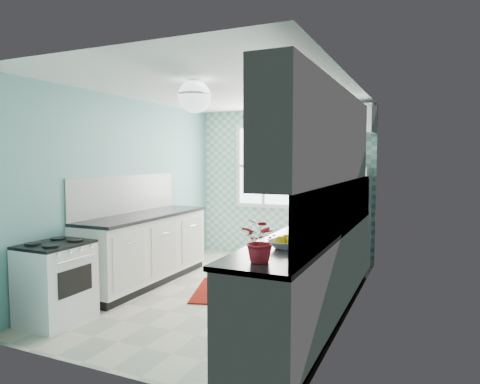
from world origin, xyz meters
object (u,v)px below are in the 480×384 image
at_px(stove, 56,281).
at_px(fridge, 345,218).
at_px(microwave, 347,158).
at_px(sink, 334,220).
at_px(potted_plant, 262,241).
at_px(ceiling_light, 194,96).
at_px(fruit_bowl, 285,244).

bearing_deg(stove, fridge, 53.36).
bearing_deg(microwave, sink, 96.66).
height_order(potted_plant, microwave, microwave).
distance_m(fridge, potted_plant, 3.76).
distance_m(ceiling_light, potted_plant, 2.06).
bearing_deg(fridge, stove, -127.04).
height_order(sink, fruit_bowl, sink).
xyz_separation_m(ceiling_light, fridge, (1.11, 2.61, -1.55)).
bearing_deg(fruit_bowl, stove, -175.84).
relative_size(fruit_bowl, potted_plant, 0.84).
xyz_separation_m(fruit_bowl, microwave, (-0.09, 3.21, 0.72)).
distance_m(potted_plant, microwave, 3.80).
distance_m(fridge, sink, 1.34).
xyz_separation_m(fridge, sink, (0.09, -1.33, 0.16)).
xyz_separation_m(stove, microwave, (2.31, 3.38, 1.27)).
bearing_deg(potted_plant, fruit_bowl, 90.00).
bearing_deg(fruit_bowl, fridge, 91.61).
bearing_deg(sink, ceiling_light, -129.37).
bearing_deg(ceiling_light, fruit_bowl, -26.68).
xyz_separation_m(ceiling_light, microwave, (1.11, 2.61, -0.63)).
xyz_separation_m(ceiling_light, stove, (-1.20, -0.78, -1.90)).
relative_size(sink, potted_plant, 1.68).
relative_size(ceiling_light, microwave, 0.68).
bearing_deg(fridge, fruit_bowl, -91.13).
bearing_deg(stove, ceiling_light, 30.62).
bearing_deg(microwave, fruit_bowl, 94.22).
bearing_deg(fridge, sink, -88.68).
bearing_deg(fruit_bowl, potted_plant, -90.00).
bearing_deg(stove, microwave, 53.36).
distance_m(fridge, fruit_bowl, 3.22).
bearing_deg(potted_plant, stove, 171.34).
xyz_separation_m(fridge, microwave, (0.00, 0.00, 0.92)).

